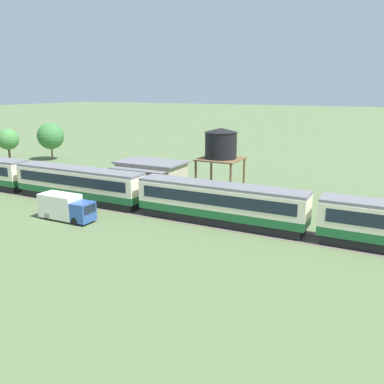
{
  "coord_description": "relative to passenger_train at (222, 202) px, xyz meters",
  "views": [
    {
      "loc": [
        -2.37,
        -36.81,
        13.24
      ],
      "look_at": [
        -20.77,
        -0.89,
        2.95
      ],
      "focal_mm": 38.0,
      "sensor_mm": 36.0,
      "label": 1
    }
  ],
  "objects": [
    {
      "name": "passenger_train",
      "position": [
        0.0,
        0.0,
        0.0
      ],
      "size": [
        91.44,
        3.02,
        4.09
      ],
      "color": "#1E6033",
      "rests_on": "ground_plane"
    },
    {
      "name": "railway_track",
      "position": [
        0.76,
        0.0,
        -2.26
      ],
      "size": [
        124.8,
        3.6,
        0.04
      ],
      "color": "#665B51",
      "rests_on": "ground_plane"
    },
    {
      "name": "station_building",
      "position": [
        -14.33,
        9.32,
        -0.35
      ],
      "size": [
        9.01,
        6.99,
        3.79
      ],
      "color": "#BCB293",
      "rests_on": "ground_plane"
    },
    {
      "name": "water_tower",
      "position": [
        -4.24,
        9.36,
        4.33
      ],
      "size": [
        5.05,
        5.05,
        8.66
      ],
      "color": "brown",
      "rests_on": "ground_plane"
    },
    {
      "name": "delivery_truck_blue",
      "position": [
        -14.89,
        -6.16,
        -0.91
      ],
      "size": [
        6.11,
        2.14,
        2.67
      ],
      "color": "#2D519E",
      "rests_on": "ground_plane"
    },
    {
      "name": "yard_tree_0",
      "position": [
        -46.15,
        12.63,
        2.35
      ],
      "size": [
        3.71,
        3.71,
        6.5
      ],
      "color": "#4C3823",
      "rests_on": "ground_plane"
    },
    {
      "name": "yard_tree_2",
      "position": [
        -43.76,
        20.22,
        2.28
      ],
      "size": [
        4.95,
        4.95,
        7.04
      ],
      "color": "brown",
      "rests_on": "ground_plane"
    }
  ]
}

